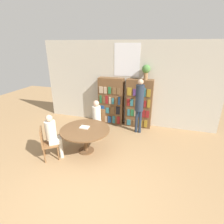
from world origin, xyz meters
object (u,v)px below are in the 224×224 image
object	(u,v)px
chair_left_side	(98,121)
seated_reader_right	(53,134)
bookshelf_left	(111,101)
reading_table	(85,132)
chair_near_camera	(47,142)
bookshelf_right	(139,104)
seated_reader_left	(96,117)
flower_vase	(146,70)
librarian_standing	(140,101)

from	to	relation	value
chair_left_side	seated_reader_right	xyz separation A→B (m)	(-0.66, -1.51, 0.20)
bookshelf_left	chair_left_side	xyz separation A→B (m)	(-0.11, -1.07, -0.37)
bookshelf_left	reading_table	bearing A→B (deg)	-92.84
chair_near_camera	chair_left_side	size ratio (longest dim) A/B	1.00
bookshelf_right	seated_reader_left	distance (m)	1.71
flower_vase	chair_left_side	bearing A→B (deg)	-140.90
chair_left_side	bookshelf_left	bearing A→B (deg)	-96.22
chair_left_side	seated_reader_left	xyz separation A→B (m)	(0.00, -0.18, 0.21)
bookshelf_right	flower_vase	distance (m)	1.20
flower_vase	seated_reader_right	xyz separation A→B (m)	(-1.99, -2.58, -1.35)
flower_vase	bookshelf_right	bearing A→B (deg)	-178.46
seated_reader_left	seated_reader_right	world-z (taller)	seated_reader_left
bookshelf_left	seated_reader_right	size ratio (longest dim) A/B	1.41
chair_near_camera	librarian_standing	size ratio (longest dim) A/B	0.48
flower_vase	chair_left_side	distance (m)	2.31
chair_left_side	seated_reader_left	world-z (taller)	seated_reader_left
bookshelf_left	bookshelf_right	xyz separation A→B (m)	(1.04, 0.00, 0.00)
reading_table	librarian_standing	distance (m)	2.07
seated_reader_right	bookshelf_left	bearing A→B (deg)	126.91
bookshelf_left	chair_near_camera	distance (m)	2.86
chair_left_side	seated_reader_right	world-z (taller)	seated_reader_right
chair_left_side	librarian_standing	distance (m)	1.49
flower_vase	chair_near_camera	size ratio (longest dim) A/B	0.55
reading_table	librarian_standing	size ratio (longest dim) A/B	0.73
bookshelf_left	librarian_standing	size ratio (longest dim) A/B	0.94
flower_vase	librarian_standing	bearing A→B (deg)	-100.02
reading_table	chair_left_side	distance (m)	1.02
bookshelf_left	bookshelf_right	distance (m)	1.04
librarian_standing	bookshelf_left	bearing A→B (deg)	155.97
reading_table	chair_left_side	size ratio (longest dim) A/B	1.51
chair_near_camera	librarian_standing	bearing A→B (deg)	100.54
bookshelf_left	flower_vase	xyz separation A→B (m)	(1.21, 0.00, 1.19)
chair_near_camera	seated_reader_right	xyz separation A→B (m)	(0.14, 0.11, 0.20)
flower_vase	seated_reader_right	bearing A→B (deg)	-127.59
flower_vase	reading_table	distance (m)	2.86
chair_left_side	librarian_standing	xyz separation A→B (m)	(1.23, 0.57, 0.62)
bookshelf_left	chair_left_side	size ratio (longest dim) A/B	1.94
bookshelf_right	chair_near_camera	xyz separation A→B (m)	(-1.96, -2.68, -0.37)
librarian_standing	chair_left_side	bearing A→B (deg)	-155.22
chair_near_camera	librarian_standing	xyz separation A→B (m)	(2.04, 2.18, 0.62)
chair_near_camera	seated_reader_right	world-z (taller)	seated_reader_right
bookshelf_right	chair_left_side	xyz separation A→B (m)	(-1.15, -1.07, -0.37)
reading_table	seated_reader_left	distance (m)	0.84
chair_left_side	flower_vase	bearing A→B (deg)	-141.26
flower_vase	reading_table	size ratio (longest dim) A/B	0.37
flower_vase	librarian_standing	world-z (taller)	flower_vase
seated_reader_left	librarian_standing	size ratio (longest dim) A/B	0.68
seated_reader_left	librarian_standing	distance (m)	1.50
librarian_standing	reading_table	bearing A→B (deg)	-127.79
seated_reader_right	chair_near_camera	bearing A→B (deg)	-90.00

